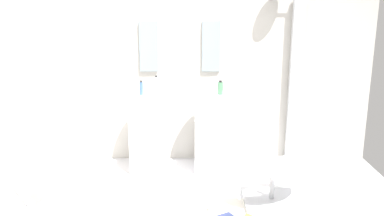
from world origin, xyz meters
TOP-DOWN VIEW (x-y plane):
  - rear_partition at (0.00, 1.65)m, footprint 4.80×0.10m
  - pedestal_sink_left at (-0.38, 1.24)m, footprint 0.41×0.41m
  - pedestal_sink_right at (0.38, 1.24)m, footprint 0.41×0.41m
  - vanity_mirror_left at (-0.38, 1.58)m, footprint 0.22×0.03m
  - vanity_mirror_right at (0.38, 1.58)m, footprint 0.22×0.03m
  - shower_column at (1.41, 1.53)m, footprint 0.49×0.24m
  - lounge_chair at (0.96, 0.33)m, footprint 1.02×1.02m
  - towel_rack at (-1.31, 0.20)m, footprint 0.37×0.22m
  - coffee_mug at (0.36, 0.14)m, footprint 0.09×0.09m
  - soap_bottle_white at (-0.28, 1.33)m, footprint 0.04×0.04m
  - soap_bottle_green at (0.48, 1.14)m, footprint 0.06×0.06m
  - soap_bottle_blue at (-0.43, 1.12)m, footprint 0.04×0.04m

SIDE VIEW (x-z plane):
  - coffee_mug at x=0.36m, z-range 0.01..0.09m
  - lounge_chair at x=0.96m, z-range 0.03..0.67m
  - pedestal_sink_left at x=-0.38m, z-range -0.05..1.01m
  - pedestal_sink_right at x=0.38m, z-range -0.05..1.01m
  - towel_rack at x=-1.31m, z-range 0.15..1.10m
  - soap_bottle_green at x=0.48m, z-range 0.95..1.12m
  - soap_bottle_blue at x=-0.43m, z-range 0.95..1.12m
  - soap_bottle_white at x=-0.28m, z-range 0.95..1.14m
  - shower_column at x=1.41m, z-range 0.05..2.10m
  - rear_partition at x=0.00m, z-range 0.00..2.60m
  - vanity_mirror_left at x=-0.38m, z-range 1.16..1.77m
  - vanity_mirror_right at x=0.38m, z-range 1.16..1.77m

